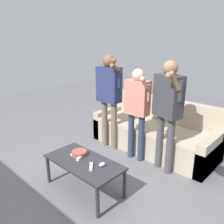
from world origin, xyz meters
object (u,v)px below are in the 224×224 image
at_px(game_remote_nunchuk, 102,164).
at_px(game_remote_wand_near, 80,157).
at_px(player_center, 137,104).
at_px(coffee_table, 84,165).
at_px(player_left, 109,92).
at_px(game_remote_wand_far, 76,153).
at_px(couch, 154,132).
at_px(player_right, 168,105).
at_px(game_remote_wand_spare, 91,167).
at_px(snack_bowl, 79,153).

distance_m(game_remote_nunchuk, game_remote_wand_near, 0.35).
bearing_deg(player_center, coffee_table, -89.08).
height_order(player_left, game_remote_wand_far, player_left).
distance_m(player_left, game_remote_wand_far, 1.30).
relative_size(player_left, player_center, 1.11).
bearing_deg(couch, player_right, -45.94).
xyz_separation_m(game_remote_wand_near, game_remote_wand_far, (-0.13, 0.03, 0.00)).
distance_m(couch, game_remote_wand_near, 1.64).
bearing_deg(game_remote_wand_near, couch, 87.47).
height_order(player_center, game_remote_wand_near, player_center).
height_order(coffee_table, game_remote_nunchuk, game_remote_nunchuk).
distance_m(game_remote_wand_far, game_remote_wand_spare, 0.41).
relative_size(snack_bowl, game_remote_wand_far, 1.29).
xyz_separation_m(game_remote_nunchuk, player_right, (0.24, 1.06, 0.58)).
bearing_deg(couch, coffee_table, -89.46).
bearing_deg(coffee_table, couch, 90.54).
relative_size(couch, player_center, 1.48).
xyz_separation_m(game_remote_nunchuk, player_center, (-0.27, 1.04, 0.48)).
height_order(couch, game_remote_wand_far, couch).
bearing_deg(coffee_table, player_right, 66.53).
height_order(coffee_table, game_remote_wand_far, game_remote_wand_far).
relative_size(player_center, player_right, 0.91).
relative_size(snack_bowl, player_left, 0.12).
distance_m(coffee_table, game_remote_wand_far, 0.23).
bearing_deg(game_remote_nunchuk, game_remote_wand_far, -176.68).
bearing_deg(snack_bowl, game_remote_nunchuk, 1.68).
bearing_deg(player_right, player_center, -177.79).
height_order(player_left, player_right, player_left).
relative_size(game_remote_nunchuk, player_left, 0.05).
distance_m(player_left, game_remote_wand_spare, 1.55).
bearing_deg(player_right, coffee_table, -113.47).
bearing_deg(player_right, snack_bowl, -121.46).
bearing_deg(coffee_table, snack_bowl, 158.96).
height_order(player_left, game_remote_wand_spare, player_left).
height_order(game_remote_nunchuk, game_remote_wand_far, game_remote_nunchuk).
height_order(couch, game_remote_wand_near, couch).
distance_m(couch, player_center, 0.83).
relative_size(coffee_table, snack_bowl, 5.25).
relative_size(coffee_table, game_remote_wand_spare, 7.56).
xyz_separation_m(snack_bowl, game_remote_nunchuk, (0.42, 0.01, -0.01)).
relative_size(couch, player_right, 1.34).
bearing_deg(game_remote_wand_far, snack_bowl, 15.28).
distance_m(game_remote_wand_near, game_remote_wand_far, 0.13).
bearing_deg(player_center, player_right, 2.21).
height_order(snack_bowl, game_remote_wand_spare, snack_bowl).
distance_m(snack_bowl, player_center, 1.16).
bearing_deg(player_right, game_remote_wand_far, -123.21).
bearing_deg(game_remote_wand_spare, coffee_table, 167.17).
bearing_deg(snack_bowl, game_remote_wand_near, -29.74).
xyz_separation_m(coffee_table, game_remote_nunchuk, (0.26, 0.07, 0.08)).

